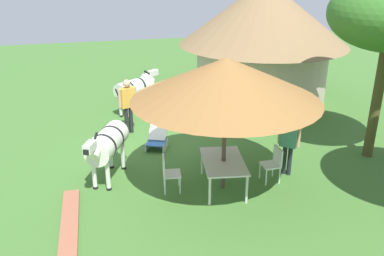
{
  "coord_description": "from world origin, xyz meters",
  "views": [
    {
      "loc": [
        10.78,
        -2.28,
        5.22
      ],
      "look_at": [
        0.83,
        0.21,
        1.0
      ],
      "focal_mm": 38.8,
      "sensor_mm": 36.0,
      "label": 1
    }
  ],
  "objects_px": {
    "patio_chair_east_end": "(168,171)",
    "striped_lounge_chair": "(157,140)",
    "patio_chair_near_lawn": "(274,162)",
    "zebra_by_umbrella": "(135,88)",
    "thatched_hut": "(263,35)",
    "standing_watcher": "(128,101)",
    "guest_beside_umbrella": "(289,140)",
    "zebra_nearest_camera": "(107,144)",
    "patio_dining_table": "(223,163)",
    "shade_umbrella": "(226,79)"
  },
  "relations": [
    {
      "from": "standing_watcher",
      "to": "zebra_nearest_camera",
      "type": "distance_m",
      "value": 3.03
    },
    {
      "from": "zebra_by_umbrella",
      "to": "thatched_hut",
      "type": "bearing_deg",
      "value": 58.48
    },
    {
      "from": "zebra_by_umbrella",
      "to": "guest_beside_umbrella",
      "type": "bearing_deg",
      "value": -7.71
    },
    {
      "from": "patio_dining_table",
      "to": "zebra_nearest_camera",
      "type": "distance_m",
      "value": 2.9
    },
    {
      "from": "patio_dining_table",
      "to": "standing_watcher",
      "type": "distance_m",
      "value": 4.43
    },
    {
      "from": "guest_beside_umbrella",
      "to": "zebra_nearest_camera",
      "type": "distance_m",
      "value": 4.56
    },
    {
      "from": "thatched_hut",
      "to": "patio_dining_table",
      "type": "distance_m",
      "value": 7.53
    },
    {
      "from": "thatched_hut",
      "to": "patio_chair_near_lawn",
      "type": "bearing_deg",
      "value": -19.69
    },
    {
      "from": "patio_chair_near_lawn",
      "to": "standing_watcher",
      "type": "distance_m",
      "value": 5.12
    },
    {
      "from": "standing_watcher",
      "to": "guest_beside_umbrella",
      "type": "bearing_deg",
      "value": 111.92
    },
    {
      "from": "patio_dining_table",
      "to": "guest_beside_umbrella",
      "type": "bearing_deg",
      "value": 98.37
    },
    {
      "from": "patio_dining_table",
      "to": "striped_lounge_chair",
      "type": "bearing_deg",
      "value": -156.22
    },
    {
      "from": "zebra_nearest_camera",
      "to": "zebra_by_umbrella",
      "type": "xyz_separation_m",
      "value": [
        -4.71,
        1.27,
        -0.04
      ]
    },
    {
      "from": "patio_dining_table",
      "to": "zebra_by_umbrella",
      "type": "height_order",
      "value": "zebra_by_umbrella"
    },
    {
      "from": "patio_chair_near_lawn",
      "to": "striped_lounge_chair",
      "type": "xyz_separation_m",
      "value": [
        -2.63,
        -2.5,
        -0.26
      ]
    },
    {
      "from": "standing_watcher",
      "to": "patio_chair_east_end",
      "type": "bearing_deg",
      "value": 75.52
    },
    {
      "from": "guest_beside_umbrella",
      "to": "zebra_by_umbrella",
      "type": "distance_m",
      "value": 6.4
    },
    {
      "from": "patio_chair_east_end",
      "to": "patio_dining_table",
      "type": "bearing_deg",
      "value": 90.0
    },
    {
      "from": "shade_umbrella",
      "to": "patio_dining_table",
      "type": "distance_m",
      "value": 2.08
    },
    {
      "from": "thatched_hut",
      "to": "patio_dining_table",
      "type": "relative_size",
      "value": 3.75
    },
    {
      "from": "zebra_nearest_camera",
      "to": "zebra_by_umbrella",
      "type": "bearing_deg",
      "value": -80.99
    },
    {
      "from": "thatched_hut",
      "to": "patio_chair_east_end",
      "type": "distance_m",
      "value": 8.13
    },
    {
      "from": "striped_lounge_chair",
      "to": "zebra_by_umbrella",
      "type": "relative_size",
      "value": 0.53
    },
    {
      "from": "thatched_hut",
      "to": "standing_watcher",
      "type": "xyz_separation_m",
      "value": [
        2.35,
        -5.44,
        -1.46
      ]
    },
    {
      "from": "patio_dining_table",
      "to": "striped_lounge_chair",
      "type": "xyz_separation_m",
      "value": [
        -2.66,
        -1.17,
        -0.41
      ]
    },
    {
      "from": "patio_chair_east_end",
      "to": "striped_lounge_chair",
      "type": "xyz_separation_m",
      "value": [
        -2.48,
        0.14,
        -0.26
      ]
    },
    {
      "from": "shade_umbrella",
      "to": "standing_watcher",
      "type": "bearing_deg",
      "value": -155.22
    },
    {
      "from": "standing_watcher",
      "to": "striped_lounge_chair",
      "type": "relative_size",
      "value": 1.88
    },
    {
      "from": "patio_chair_near_lawn",
      "to": "zebra_by_umbrella",
      "type": "distance_m",
      "value": 6.39
    },
    {
      "from": "patio_dining_table",
      "to": "striped_lounge_chair",
      "type": "relative_size",
      "value": 1.81
    },
    {
      "from": "patio_chair_near_lawn",
      "to": "striped_lounge_chair",
      "type": "bearing_deg",
      "value": 42.23
    },
    {
      "from": "guest_beside_umbrella",
      "to": "standing_watcher",
      "type": "height_order",
      "value": "standing_watcher"
    },
    {
      "from": "patio_chair_near_lawn",
      "to": "patio_dining_table",
      "type": "bearing_deg",
      "value": 90.0
    },
    {
      "from": "striped_lounge_chair",
      "to": "zebra_by_umbrella",
      "type": "distance_m",
      "value": 3.22
    },
    {
      "from": "patio_dining_table",
      "to": "patio_chair_east_end",
      "type": "height_order",
      "value": "patio_chair_east_end"
    },
    {
      "from": "standing_watcher",
      "to": "striped_lounge_chair",
      "type": "distance_m",
      "value": 1.71
    },
    {
      "from": "patio_chair_east_end",
      "to": "striped_lounge_chair",
      "type": "distance_m",
      "value": 2.5
    },
    {
      "from": "patio_chair_east_end",
      "to": "patio_chair_near_lawn",
      "type": "height_order",
      "value": "same"
    },
    {
      "from": "thatched_hut",
      "to": "standing_watcher",
      "type": "relative_size",
      "value": 3.62
    },
    {
      "from": "patio_chair_near_lawn",
      "to": "zebra_nearest_camera",
      "type": "relative_size",
      "value": 0.45
    },
    {
      "from": "shade_umbrella",
      "to": "thatched_hut",
      "type": "bearing_deg",
      "value": 150.54
    },
    {
      "from": "thatched_hut",
      "to": "striped_lounge_chair",
      "type": "relative_size",
      "value": 6.78
    },
    {
      "from": "thatched_hut",
      "to": "striped_lounge_chair",
      "type": "xyz_separation_m",
      "value": [
        3.69,
        -4.76,
        -2.27
      ]
    },
    {
      "from": "striped_lounge_chair",
      "to": "zebra_nearest_camera",
      "type": "relative_size",
      "value": 0.47
    },
    {
      "from": "thatched_hut",
      "to": "patio_chair_east_end",
      "type": "bearing_deg",
      "value": -38.46
    },
    {
      "from": "thatched_hut",
      "to": "shade_umbrella",
      "type": "xyz_separation_m",
      "value": [
        6.35,
        -3.59,
        0.22
      ]
    },
    {
      "from": "patio_chair_east_end",
      "to": "standing_watcher",
      "type": "bearing_deg",
      "value": -164.05
    },
    {
      "from": "patio_chair_east_end",
      "to": "zebra_by_umbrella",
      "type": "bearing_deg",
      "value": -171.16
    },
    {
      "from": "zebra_nearest_camera",
      "to": "striped_lounge_chair",
      "type": "bearing_deg",
      "value": -109.47
    },
    {
      "from": "patio_dining_table",
      "to": "zebra_nearest_camera",
      "type": "height_order",
      "value": "zebra_nearest_camera"
    }
  ]
}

